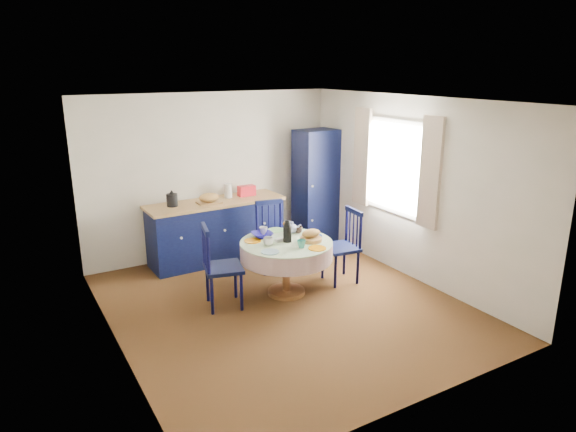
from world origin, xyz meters
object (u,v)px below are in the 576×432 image
Objects in this scene: pantry_cabinet at (316,187)px; chair_right at (343,245)px; kitchen_counter at (216,230)px; mug_d at (263,231)px; dining_table at (287,250)px; mug_b at (301,244)px; mug_a at (269,241)px; mug_c at (298,230)px; chair_far at (272,236)px; chair_left at (220,266)px; cobalt_bowl at (262,235)px.

chair_right is at bearing -114.17° from pantry_cabinet.
kitchen_counter is 1.11× the size of pantry_cabinet.
pantry_cabinet reaches higher than chair_right.
dining_table is at bearing -72.82° from mug_d.
chair_right is (0.88, -0.03, -0.08)m from dining_table.
chair_right is at bearing 17.40° from mug_b.
chair_right is at bearing -1.27° from mug_a.
chair_right reaches higher than mug_c.
chair_far is at bearing -137.76° from chair_right.
chair_left is 1.77m from chair_right.
mug_c is (0.58, 0.23, -0.01)m from mug_a.
kitchen_counter is 1.53m from mug_c.
kitchen_counter is at bearing 98.67° from mug_d.
chair_left is at bearing -112.41° from kitchen_counter.
pantry_cabinet is 1.88× the size of chair_far.
kitchen_counter is at bearing 174.32° from pantry_cabinet.
kitchen_counter is at bearing 95.06° from cobalt_bowl.
mug_c is at bearing -66.83° from kitchen_counter.
chair_right is at bearing -55.07° from kitchen_counter.
kitchen_counter is at bearing 100.36° from mug_b.
kitchen_counter reaches higher than dining_table.
mug_c is (0.31, 0.23, 0.16)m from dining_table.
mug_a is (0.63, -0.09, 0.24)m from chair_left.
kitchen_counter reaches higher than mug_c.
mug_b is at bearing -43.59° from mug_a.
mug_c is at bearing -21.80° from mug_d.
chair_right is (-0.58, -1.57, -0.43)m from pantry_cabinet.
dining_table is 0.89m from chair_far.
dining_table is at bearing -58.09° from cobalt_bowl.
kitchen_counter is 18.98× the size of mug_d.
mug_b is (0.30, -0.29, 0.00)m from mug_a.
mug_b is 0.97× the size of mug_c.
dining_table is (-1.45, -1.55, -0.35)m from pantry_cabinet.
chair_left is 1.23m from mug_c.
chair_far is at bearing 50.75° from cobalt_bowl.
cobalt_bowl is (-0.23, 0.60, -0.02)m from mug_b.
mug_d is at bearing 103.23° from mug_b.
chair_far is 0.73m from cobalt_bowl.
mug_d is at bearing -54.03° from chair_left.
chair_right is 7.85× the size of mug_a.
mug_b is 0.64m from cobalt_bowl.
kitchen_counter is 18.99× the size of mug_b.
pantry_cabinet is (1.76, -0.05, 0.47)m from kitchen_counter.
chair_right is at bearing -80.01° from chair_left.
mug_a is at bearing -109.04° from mug_d.
chair_far reaches higher than cobalt_bowl.
dining_table is 1.18× the size of chair_far.
chair_right is 8.96× the size of mug_c.
mug_a is (-0.51, -0.85, 0.26)m from chair_far.
mug_a is (-1.72, -1.55, -0.18)m from pantry_cabinet.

